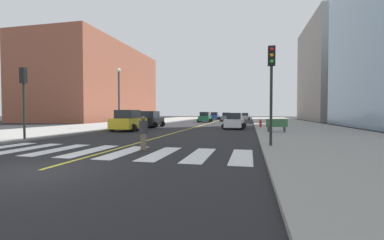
{
  "coord_description": "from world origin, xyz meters",
  "views": [
    {
      "loc": [
        6.62,
        -6.96,
        1.88
      ],
      "look_at": [
        -0.54,
        24.74,
        0.87
      ],
      "focal_mm": 24.05,
      "sensor_mm": 36.0,
      "label": 1
    }
  ],
  "objects_px": {
    "traffic_light_near_corner": "(271,76)",
    "street_lamp": "(119,92)",
    "car_white_third": "(234,121)",
    "car_blue_sixth": "(215,116)",
    "car_black_second": "(151,120)",
    "traffic_light_far_corner": "(24,89)",
    "park_bench": "(276,126)",
    "car_yellow_fifth": "(129,121)",
    "car_gray_fourth": "(227,117)",
    "fire_hydrant": "(261,123)",
    "car_silver_nearest": "(245,117)",
    "car_green_seventh": "(205,117)",
    "pedestrian_crossing": "(143,131)"
  },
  "relations": [
    {
      "from": "traffic_light_near_corner",
      "to": "street_lamp",
      "type": "bearing_deg",
      "value": -39.65
    },
    {
      "from": "car_white_third",
      "to": "car_blue_sixth",
      "type": "relative_size",
      "value": 0.98
    },
    {
      "from": "car_black_second",
      "to": "street_lamp",
      "type": "distance_m",
      "value": 5.18
    },
    {
      "from": "traffic_light_far_corner",
      "to": "park_bench",
      "type": "height_order",
      "value": "traffic_light_far_corner"
    },
    {
      "from": "street_lamp",
      "to": "car_yellow_fifth",
      "type": "bearing_deg",
      "value": -48.05
    },
    {
      "from": "car_white_third",
      "to": "traffic_light_far_corner",
      "type": "height_order",
      "value": "traffic_light_far_corner"
    },
    {
      "from": "car_gray_fourth",
      "to": "fire_hydrant",
      "type": "distance_m",
      "value": 23.42
    },
    {
      "from": "traffic_light_far_corner",
      "to": "car_yellow_fifth",
      "type": "bearing_deg",
      "value": 76.74
    },
    {
      "from": "car_black_second",
      "to": "fire_hydrant",
      "type": "distance_m",
      "value": 13.21
    },
    {
      "from": "car_silver_nearest",
      "to": "park_bench",
      "type": "relative_size",
      "value": 2.05
    },
    {
      "from": "car_green_seventh",
      "to": "traffic_light_far_corner",
      "type": "relative_size",
      "value": 0.93
    },
    {
      "from": "car_silver_nearest",
      "to": "pedestrian_crossing",
      "type": "height_order",
      "value": "pedestrian_crossing"
    },
    {
      "from": "car_black_second",
      "to": "car_yellow_fifth",
      "type": "bearing_deg",
      "value": -89.8
    },
    {
      "from": "traffic_light_far_corner",
      "to": "fire_hydrant",
      "type": "xyz_separation_m",
      "value": [
        15.44,
        16.61,
        -2.8
      ]
    },
    {
      "from": "car_silver_nearest",
      "to": "park_bench",
      "type": "xyz_separation_m",
      "value": [
        3.39,
        -39.99,
        -0.09
      ]
    },
    {
      "from": "car_blue_sixth",
      "to": "car_green_seventh",
      "type": "relative_size",
      "value": 0.98
    },
    {
      "from": "car_green_seventh",
      "to": "street_lamp",
      "type": "xyz_separation_m",
      "value": [
        -6.43,
        -20.19,
        3.26
      ]
    },
    {
      "from": "pedestrian_crossing",
      "to": "car_gray_fourth",
      "type": "bearing_deg",
      "value": 122.86
    },
    {
      "from": "car_green_seventh",
      "to": "car_black_second",
      "type": "bearing_deg",
      "value": -104.18
    },
    {
      "from": "car_silver_nearest",
      "to": "street_lamp",
      "type": "relative_size",
      "value": 0.56
    },
    {
      "from": "car_black_second",
      "to": "car_gray_fourth",
      "type": "distance_m",
      "value": 24.32
    },
    {
      "from": "car_gray_fourth",
      "to": "pedestrian_crossing",
      "type": "relative_size",
      "value": 2.41
    },
    {
      "from": "car_silver_nearest",
      "to": "car_black_second",
      "type": "bearing_deg",
      "value": 72.65
    },
    {
      "from": "car_white_third",
      "to": "fire_hydrant",
      "type": "bearing_deg",
      "value": -151.16
    },
    {
      "from": "park_bench",
      "to": "fire_hydrant",
      "type": "height_order",
      "value": "park_bench"
    },
    {
      "from": "traffic_light_far_corner",
      "to": "street_lamp",
      "type": "height_order",
      "value": "street_lamp"
    },
    {
      "from": "car_gray_fourth",
      "to": "car_green_seventh",
      "type": "xyz_separation_m",
      "value": [
        -3.43,
        -6.17,
        0.05
      ]
    },
    {
      "from": "car_silver_nearest",
      "to": "car_blue_sixth",
      "type": "distance_m",
      "value": 7.49
    },
    {
      "from": "car_black_second",
      "to": "street_lamp",
      "type": "relative_size",
      "value": 0.67
    },
    {
      "from": "car_yellow_fifth",
      "to": "park_bench",
      "type": "distance_m",
      "value": 14.18
    },
    {
      "from": "traffic_light_far_corner",
      "to": "street_lamp",
      "type": "xyz_separation_m",
      "value": [
        -0.31,
        12.91,
        0.76
      ]
    },
    {
      "from": "car_black_second",
      "to": "car_gray_fourth",
      "type": "relative_size",
      "value": 1.11
    },
    {
      "from": "car_green_seventh",
      "to": "park_bench",
      "type": "height_order",
      "value": "car_green_seventh"
    },
    {
      "from": "car_black_second",
      "to": "traffic_light_near_corner",
      "type": "height_order",
      "value": "traffic_light_near_corner"
    },
    {
      "from": "car_gray_fourth",
      "to": "park_bench",
      "type": "distance_m",
      "value": 30.47
    },
    {
      "from": "car_black_second",
      "to": "car_blue_sixth",
      "type": "distance_m",
      "value": 33.88
    },
    {
      "from": "car_white_third",
      "to": "traffic_light_near_corner",
      "type": "xyz_separation_m",
      "value": [
        2.76,
        -15.22,
        2.88
      ]
    },
    {
      "from": "car_silver_nearest",
      "to": "car_blue_sixth",
      "type": "xyz_separation_m",
      "value": [
        -7.48,
        0.19,
        0.08
      ]
    },
    {
      "from": "car_black_second",
      "to": "fire_hydrant",
      "type": "xyz_separation_m",
      "value": [
        13.2,
        0.53,
        -0.35
      ]
    },
    {
      "from": "car_gray_fourth",
      "to": "car_blue_sixth",
      "type": "height_order",
      "value": "car_blue_sixth"
    },
    {
      "from": "park_bench",
      "to": "fire_hydrant",
      "type": "bearing_deg",
      "value": 5.08
    },
    {
      "from": "car_white_third",
      "to": "pedestrian_crossing",
      "type": "height_order",
      "value": "car_white_third"
    },
    {
      "from": "car_gray_fourth",
      "to": "traffic_light_far_corner",
      "type": "xyz_separation_m",
      "value": [
        -9.54,
        -39.28,
        2.55
      ]
    },
    {
      "from": "traffic_light_far_corner",
      "to": "traffic_light_near_corner",
      "type": "bearing_deg",
      "value": -0.13
    },
    {
      "from": "car_blue_sixth",
      "to": "fire_hydrant",
      "type": "xyz_separation_m",
      "value": [
        9.8,
        -33.19,
        -0.29
      ]
    },
    {
      "from": "traffic_light_far_corner",
      "to": "car_white_third",
      "type": "bearing_deg",
      "value": 50.43
    },
    {
      "from": "traffic_light_far_corner",
      "to": "pedestrian_crossing",
      "type": "xyz_separation_m",
      "value": [
        9.12,
        -2.01,
        -2.45
      ]
    },
    {
      "from": "car_blue_sixth",
      "to": "traffic_light_far_corner",
      "type": "distance_m",
      "value": 50.17
    },
    {
      "from": "car_blue_sixth",
      "to": "street_lamp",
      "type": "distance_m",
      "value": 37.5
    },
    {
      "from": "car_green_seventh",
      "to": "pedestrian_crossing",
      "type": "distance_m",
      "value": 35.24
    }
  ]
}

